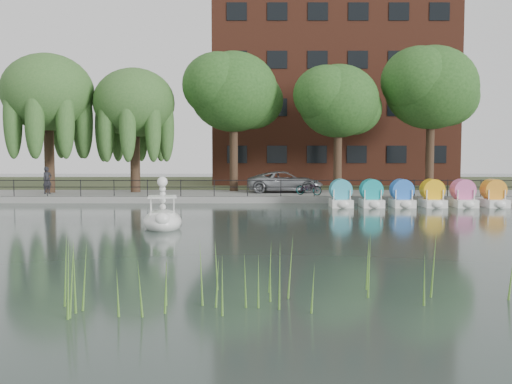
{
  "coord_description": "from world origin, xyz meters",
  "views": [
    {
      "loc": [
        0.48,
        -20.79,
        3.03
      ],
      "look_at": [
        0.5,
        4.0,
        1.3
      ],
      "focal_mm": 40.0,
      "sensor_mm": 36.0,
      "label": 1
    }
  ],
  "objects_px": {
    "minivan": "(285,180)",
    "pedestrian": "(47,178)",
    "swan_boat": "(163,217)",
    "bicycle": "(309,187)"
  },
  "relations": [
    {
      "from": "bicycle",
      "to": "swan_boat",
      "type": "relative_size",
      "value": 0.66
    },
    {
      "from": "bicycle",
      "to": "swan_boat",
      "type": "xyz_separation_m",
      "value": [
        -6.99,
        -12.34,
        -0.45
      ]
    },
    {
      "from": "bicycle",
      "to": "pedestrian",
      "type": "height_order",
      "value": "pedestrian"
    },
    {
      "from": "minivan",
      "to": "pedestrian",
      "type": "xyz_separation_m",
      "value": [
        -15.14,
        -1.34,
        0.2
      ]
    },
    {
      "from": "minivan",
      "to": "bicycle",
      "type": "distance_m",
      "value": 2.79
    },
    {
      "from": "minivan",
      "to": "swan_boat",
      "type": "height_order",
      "value": "swan_boat"
    },
    {
      "from": "bicycle",
      "to": "swan_boat",
      "type": "distance_m",
      "value": 14.19
    },
    {
      "from": "minivan",
      "to": "pedestrian",
      "type": "distance_m",
      "value": 15.21
    },
    {
      "from": "pedestrian",
      "to": "swan_boat",
      "type": "relative_size",
      "value": 0.76
    },
    {
      "from": "minivan",
      "to": "swan_boat",
      "type": "xyz_separation_m",
      "value": [
        -5.66,
        -14.77,
        -0.74
      ]
    }
  ]
}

